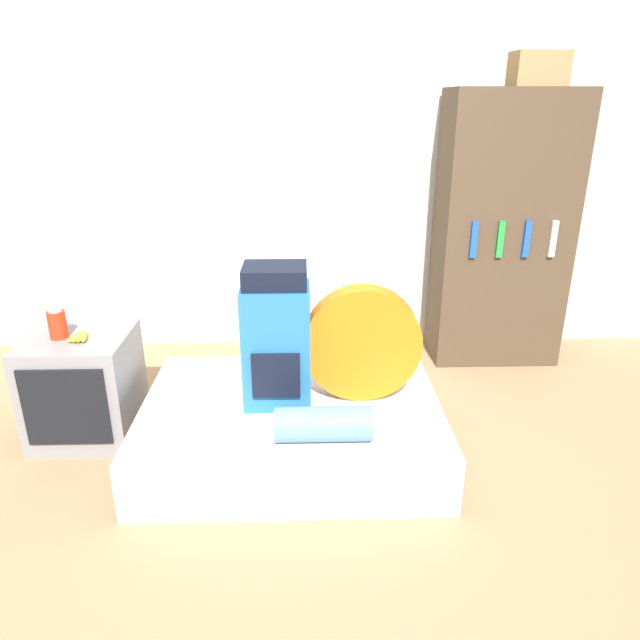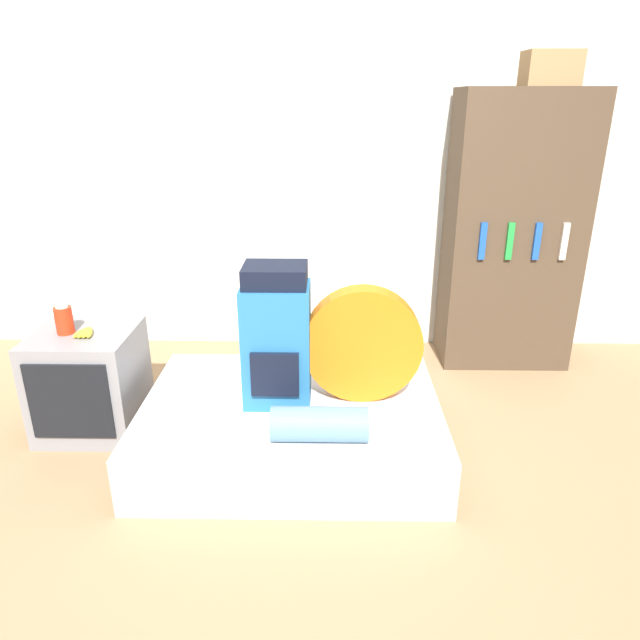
{
  "view_description": "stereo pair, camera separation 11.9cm",
  "coord_description": "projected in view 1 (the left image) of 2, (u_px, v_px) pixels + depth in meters",
  "views": [
    {
      "loc": [
        0.06,
        -2.03,
        1.77
      ],
      "look_at": [
        0.13,
        0.59,
        0.75
      ],
      "focal_mm": 32.0,
      "sensor_mm": 36.0,
      "label": 1
    },
    {
      "loc": [
        0.18,
        -2.03,
        1.77
      ],
      "look_at": [
        0.13,
        0.59,
        0.75
      ],
      "focal_mm": 32.0,
      "sensor_mm": 36.0,
      "label": 2
    }
  ],
  "objects": [
    {
      "name": "sleeping_roll",
      "position": [
        323.0,
        424.0,
        2.61
      ],
      "size": [
        0.45,
        0.16,
        0.16
      ],
      "color": "#5B849E",
      "rests_on": "bed"
    },
    {
      "name": "canister",
      "position": [
        57.0,
        324.0,
        2.99
      ],
      "size": [
        0.09,
        0.09,
        0.16
      ],
      "color": "red",
      "rests_on": "television"
    },
    {
      "name": "cardboard_box",
      "position": [
        538.0,
        69.0,
        3.49
      ],
      "size": [
        0.32,
        0.22,
        0.2
      ],
      "color": "#99754C",
      "rests_on": "bookshelf"
    },
    {
      "name": "bookshelf",
      "position": [
        502.0,
        232.0,
        3.9
      ],
      "size": [
        0.86,
        0.46,
        1.84
      ],
      "color": "#473828",
      "rests_on": "ground_plane"
    },
    {
      "name": "television",
      "position": [
        84.0,
        386.0,
        3.13
      ],
      "size": [
        0.54,
        0.53,
        0.59
      ],
      "color": "gray",
      "rests_on": "ground_plane"
    },
    {
      "name": "wall_back",
      "position": [
        295.0,
        170.0,
        4.0
      ],
      "size": [
        8.0,
        0.05,
        2.6
      ],
      "color": "silver",
      "rests_on": "ground_plane"
    },
    {
      "name": "bed",
      "position": [
        292.0,
        425.0,
        3.03
      ],
      "size": [
        1.54,
        1.12,
        0.3
      ],
      "color": "silver",
      "rests_on": "ground_plane"
    },
    {
      "name": "banana_bunch",
      "position": [
        80.0,
        336.0,
        2.99
      ],
      "size": [
        0.11,
        0.14,
        0.03
      ],
      "color": "yellow",
      "rests_on": "television"
    },
    {
      "name": "ground_plane",
      "position": [
        294.0,
        525.0,
        2.53
      ],
      "size": [
        16.0,
        16.0,
        0.0
      ],
      "primitive_type": "plane",
      "color": "#997551"
    },
    {
      "name": "tent_bag",
      "position": [
        362.0,
        343.0,
        2.92
      ],
      "size": [
        0.6,
        0.12,
        0.6
      ],
      "color": "orange",
      "rests_on": "bed"
    },
    {
      "name": "backpack",
      "position": [
        277.0,
        338.0,
        2.85
      ],
      "size": [
        0.34,
        0.3,
        0.72
      ],
      "color": "#23669E",
      "rests_on": "bed"
    }
  ]
}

